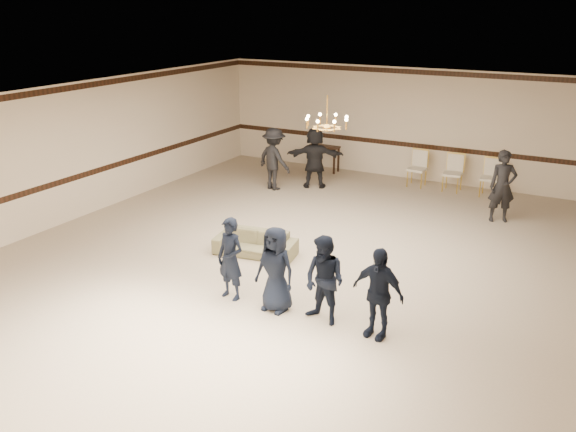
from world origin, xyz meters
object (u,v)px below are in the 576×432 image
at_px(adult_left, 274,159).
at_px(banquet_chair_right, 490,178).
at_px(adult_right, 502,186).
at_px(chandelier, 327,112).
at_px(banquet_chair_mid, 453,173).
at_px(boy_b, 276,269).
at_px(boy_d, 378,293).
at_px(console_table, 324,158).
at_px(settee, 255,243).
at_px(banquet_chair_left, 417,169).
at_px(boy_a, 230,259).
at_px(adult_mid, 315,157).
at_px(boy_c, 325,281).

height_order(adult_left, banquet_chair_right, adult_left).
relative_size(adult_left, adult_right, 1.00).
relative_size(chandelier, banquet_chair_mid, 0.94).
distance_m(boy_b, boy_d, 1.80).
bearing_deg(console_table, adult_left, -96.63).
height_order(settee, banquet_chair_left, banquet_chair_left).
xyz_separation_m(adult_left, adult_right, (6.00, 0.30, 0.00)).
bearing_deg(adult_left, adult_right, -160.25).
distance_m(boy_a, boy_d, 2.70).
relative_size(chandelier, console_table, 0.99).
height_order(adult_mid, adult_right, same).
distance_m(boy_d, adult_mid, 8.10).
bearing_deg(banquet_chair_mid, adult_mid, -161.43).
xyz_separation_m(banquet_chair_left, banquet_chair_right, (2.00, 0.00, 0.00)).
relative_size(boy_b, banquet_chair_mid, 1.47).
height_order(boy_d, adult_left, adult_left).
xyz_separation_m(chandelier, boy_b, (0.50, -2.96, -2.14)).
bearing_deg(boy_c, console_table, 128.83).
relative_size(boy_b, boy_c, 1.00).
distance_m(chandelier, banquet_chair_mid, 5.96).
bearing_deg(chandelier, boy_d, -52.18).
xyz_separation_m(boy_d, console_table, (-4.95, 8.46, -0.34)).
distance_m(boy_c, banquet_chair_left, 8.33).
bearing_deg(banquet_chair_mid, console_table, 172.80).
xyz_separation_m(chandelier, settee, (-1.05, -1.11, -2.63)).
relative_size(boy_c, banquet_chair_right, 1.47).
bearing_deg(adult_left, banquet_chair_mid, -136.76).
height_order(banquet_chair_mid, console_table, banquet_chair_mid).
bearing_deg(console_table, boy_c, -61.83).
xyz_separation_m(chandelier, boy_d, (2.30, -2.96, -2.14)).
relative_size(chandelier, adult_mid, 0.55).
xyz_separation_m(chandelier, banquet_chair_mid, (1.36, 5.29, -2.37)).
distance_m(boy_d, banquet_chair_left, 8.49).
height_order(boy_b, boy_c, same).
distance_m(adult_left, console_table, 2.45).
distance_m(boy_b, banquet_chair_mid, 8.31).
bearing_deg(banquet_chair_left, boy_c, -79.59).
bearing_deg(banquet_chair_right, adult_right, -72.97).
height_order(boy_a, boy_d, same).
distance_m(adult_left, adult_right, 6.01).
bearing_deg(boy_c, banquet_chair_mid, 103.59).
bearing_deg(banquet_chair_mid, boy_d, -87.80).
distance_m(boy_c, boy_d, 0.90).
bearing_deg(boy_a, banquet_chair_mid, 86.61).
height_order(boy_a, adult_mid, adult_mid).
relative_size(adult_right, banquet_chair_mid, 1.71).
bearing_deg(boy_d, adult_left, 140.31).
distance_m(banquet_chair_left, console_table, 3.01).
xyz_separation_m(boy_c, console_table, (-4.05, 8.46, -0.34)).
distance_m(settee, banquet_chair_left, 6.56).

